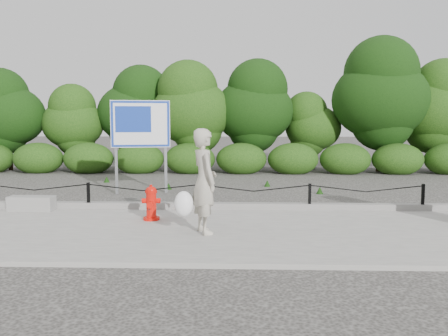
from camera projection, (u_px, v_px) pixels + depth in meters
ground at (198, 213)px, 10.71m from camera, size 90.00×90.00×0.00m
sidewalk at (189, 232)px, 8.71m from camera, size 14.00×4.00×0.08m
curb at (198, 206)px, 10.74m from camera, size 14.00×0.22×0.14m
chain_barrier at (198, 193)px, 10.66m from camera, size 10.06×0.06×0.60m
treeline at (248, 106)px, 19.22m from camera, size 20.42×3.82×5.20m
fire_hydrant at (151, 203)px, 9.55m from camera, size 0.38×0.39×0.72m
pedestrian at (203, 182)px, 8.42m from camera, size 0.86×0.81×1.87m
concrete_block at (32, 203)px, 10.55m from camera, size 1.01×0.37×0.32m
advertising_sign at (140, 128)px, 13.24m from camera, size 1.62×0.42×2.63m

